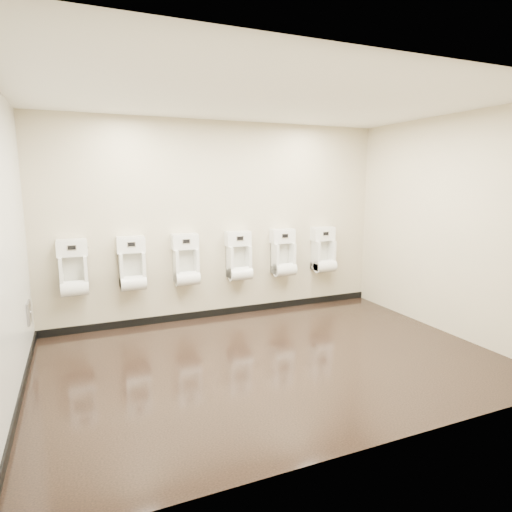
{
  "coord_description": "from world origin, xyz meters",
  "views": [
    {
      "loc": [
        -1.91,
        -4.09,
        1.98
      ],
      "look_at": [
        0.04,
        0.55,
        1.09
      ],
      "focal_mm": 30.0,
      "sensor_mm": 36.0,
      "label": 1
    }
  ],
  "objects_px": {
    "urinal_0": "(74,272)",
    "urinal_3": "(239,259)",
    "urinal_1": "(132,268)",
    "urinal_5": "(324,253)",
    "access_panel": "(29,313)",
    "urinal_4": "(283,256)",
    "urinal_2": "(186,263)"
  },
  "relations": [
    {
      "from": "access_panel",
      "to": "urinal_0",
      "type": "height_order",
      "value": "urinal_0"
    },
    {
      "from": "urinal_0",
      "to": "urinal_1",
      "type": "distance_m",
      "value": 0.71
    },
    {
      "from": "access_panel",
      "to": "urinal_1",
      "type": "height_order",
      "value": "urinal_1"
    },
    {
      "from": "access_panel",
      "to": "urinal_3",
      "type": "distance_m",
      "value": 2.76
    },
    {
      "from": "urinal_2",
      "to": "urinal_3",
      "type": "bearing_deg",
      "value": 0.0
    },
    {
      "from": "urinal_3",
      "to": "urinal_5",
      "type": "distance_m",
      "value": 1.43
    },
    {
      "from": "urinal_0",
      "to": "urinal_3",
      "type": "bearing_deg",
      "value": 0.0
    },
    {
      "from": "access_panel",
      "to": "urinal_4",
      "type": "distance_m",
      "value": 3.47
    },
    {
      "from": "access_panel",
      "to": "urinal_3",
      "type": "height_order",
      "value": "urinal_3"
    },
    {
      "from": "urinal_0",
      "to": "urinal_2",
      "type": "xyz_separation_m",
      "value": [
        1.43,
        0.0,
        0.0
      ]
    },
    {
      "from": "urinal_1",
      "to": "urinal_2",
      "type": "distance_m",
      "value": 0.72
    },
    {
      "from": "urinal_1",
      "to": "urinal_2",
      "type": "xyz_separation_m",
      "value": [
        0.72,
        0.0,
        0.0
      ]
    },
    {
      "from": "urinal_1",
      "to": "urinal_0",
      "type": "bearing_deg",
      "value": 180.0
    },
    {
      "from": "access_panel",
      "to": "urinal_4",
      "type": "height_order",
      "value": "urinal_4"
    },
    {
      "from": "urinal_1",
      "to": "urinal_4",
      "type": "height_order",
      "value": "same"
    },
    {
      "from": "urinal_1",
      "to": "urinal_5",
      "type": "bearing_deg",
      "value": 0.0
    },
    {
      "from": "urinal_1",
      "to": "urinal_4",
      "type": "bearing_deg",
      "value": 0.0
    },
    {
      "from": "urinal_3",
      "to": "urinal_4",
      "type": "height_order",
      "value": "same"
    },
    {
      "from": "urinal_4",
      "to": "urinal_5",
      "type": "relative_size",
      "value": 1.0
    },
    {
      "from": "urinal_5",
      "to": "urinal_4",
      "type": "bearing_deg",
      "value": 180.0
    },
    {
      "from": "access_panel",
      "to": "urinal_2",
      "type": "distance_m",
      "value": 2.0
    },
    {
      "from": "urinal_2",
      "to": "urinal_5",
      "type": "xyz_separation_m",
      "value": [
        2.21,
        0.0,
        0.0
      ]
    },
    {
      "from": "urinal_0",
      "to": "urinal_5",
      "type": "height_order",
      "value": "same"
    },
    {
      "from": "access_panel",
      "to": "urinal_2",
      "type": "height_order",
      "value": "urinal_2"
    },
    {
      "from": "urinal_0",
      "to": "urinal_3",
      "type": "distance_m",
      "value": 2.22
    },
    {
      "from": "urinal_1",
      "to": "urinal_5",
      "type": "distance_m",
      "value": 2.93
    },
    {
      "from": "access_panel",
      "to": "urinal_2",
      "type": "bearing_deg",
      "value": 12.49
    },
    {
      "from": "urinal_1",
      "to": "urinal_4",
      "type": "distance_m",
      "value": 2.22
    },
    {
      "from": "urinal_2",
      "to": "urinal_3",
      "type": "distance_m",
      "value": 0.78
    },
    {
      "from": "access_panel",
      "to": "urinal_4",
      "type": "relative_size",
      "value": 0.36
    },
    {
      "from": "urinal_3",
      "to": "urinal_5",
      "type": "height_order",
      "value": "same"
    },
    {
      "from": "urinal_3",
      "to": "urinal_4",
      "type": "relative_size",
      "value": 1.0
    }
  ]
}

